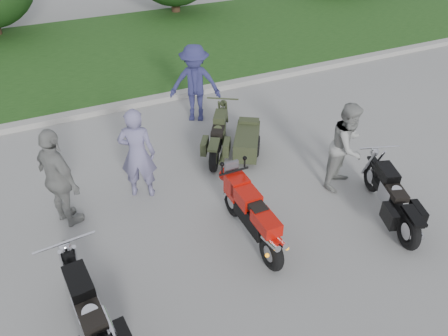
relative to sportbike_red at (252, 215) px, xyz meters
name	(u,v)px	position (x,y,z in m)	size (l,w,h in m)	color
ground	(227,258)	(-0.57, -0.22, -0.57)	(80.00, 80.00, 0.00)	#9D9D98
curb	(131,104)	(-0.57, 5.78, -0.49)	(60.00, 0.30, 0.15)	#A5A39B
grass_strip	(98,53)	(-0.57, 9.93, -0.50)	(60.00, 8.00, 0.14)	#316121
sportbike_red	(252,215)	(0.00, 0.00, 0.00)	(0.33, 2.02, 0.96)	black
cruiser_left	(93,323)	(-2.81, -0.90, -0.08)	(0.54, 2.45, 0.94)	black
cruiser_right	(393,200)	(2.54, -0.57, -0.13)	(0.84, 2.13, 0.85)	black
cruiser_sidecar	(235,140)	(0.93, 2.53, -0.19)	(1.64, 1.96, 0.81)	black
person_stripe	(137,154)	(-1.34, 2.05, 0.37)	(0.68, 0.45, 1.86)	gray
person_grey	(347,146)	(2.41, 0.66, 0.33)	(0.87, 0.68, 1.79)	#999B95
person_denim	(195,84)	(0.77, 4.42, 0.40)	(1.25, 0.72, 1.93)	navy
person_back	(59,179)	(-2.77, 1.83, 0.39)	(1.12, 0.46, 1.90)	gray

